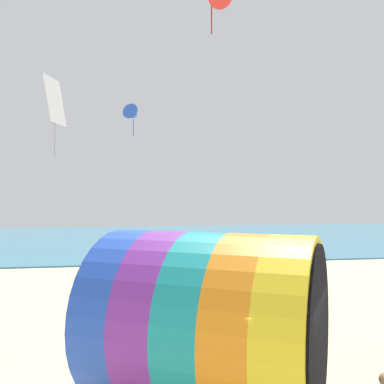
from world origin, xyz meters
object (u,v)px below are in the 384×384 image
object	(u,v)px
giant_inflatable_tube	(210,322)
kite_white_diamond	(55,101)
bystander_near_water	(145,292)
kite_blue_delta	(133,114)

from	to	relation	value
giant_inflatable_tube	kite_white_diamond	size ratio (longest dim) A/B	1.93
bystander_near_water	kite_white_diamond	bearing A→B (deg)	-173.81
giant_inflatable_tube	bystander_near_water	distance (m)	7.99
kite_blue_delta	kite_white_diamond	world-z (taller)	kite_blue_delta
giant_inflatable_tube	kite_white_diamond	distance (m)	10.56
bystander_near_water	giant_inflatable_tube	bearing A→B (deg)	-83.97
bystander_near_water	kite_blue_delta	bearing A→B (deg)	92.69
kite_blue_delta	bystander_near_water	distance (m)	9.87
kite_blue_delta	giant_inflatable_tube	bearing A→B (deg)	-85.38
giant_inflatable_tube	kite_white_diamond	xyz separation A→B (m)	(-4.17, 7.52, 6.13)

